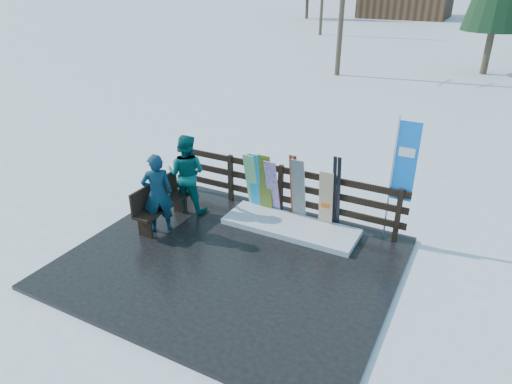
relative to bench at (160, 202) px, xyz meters
The scene contains 16 objects.
ground 2.22m from the bench, 14.05° to the right, with size 700.00×700.00×0.00m, color white.
deck 2.21m from the bench, 14.05° to the right, with size 6.00×5.00×0.08m, color black.
fence 2.68m from the bench, 38.93° to the left, with size 5.60×0.10×1.15m.
snow_patch 2.86m from the bench, 22.49° to the left, with size 2.88×1.00×0.12m, color white.
bench is the anchor object (origin of this frame).
snowboard_0 2.14m from the bench, 43.30° to the left, with size 0.26×0.03×1.45m, color #18A2EE.
snowboard_1 2.08m from the bench, 44.92° to the left, with size 0.27×0.03×1.44m, color white.
snowboard_2 2.33m from the bench, 39.04° to the left, with size 0.30×0.03×1.45m, color #BCD627.
snowboard_3 2.47m from the bench, 36.37° to the left, with size 0.28×0.03×1.40m, color white.
snowboard_4 2.99m from the bench, 29.30° to the left, with size 0.30×0.03×1.52m, color black.
snowboard_5 3.54m from the bench, 24.34° to the left, with size 0.30×0.03×1.34m, color white.
ski_pair_a 2.91m from the bench, 31.84° to the left, with size 0.16×0.27×1.55m.
ski_pair_b 3.76m from the bench, 24.10° to the left, with size 0.17×0.27×1.69m.
rental_flag 5.04m from the bench, 20.57° to the left, with size 0.45×0.04×2.60m.
person_front 0.46m from the bench, 53.45° to the right, with size 0.63×0.41×1.72m, color #11414E.
person_back 0.90m from the bench, 77.42° to the left, with size 0.88×0.69×1.82m, color #0A5B57.
Camera 1 is at (3.83, -6.22, 5.05)m, focal length 32.00 mm.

